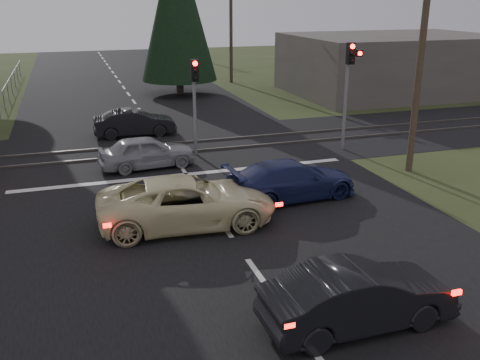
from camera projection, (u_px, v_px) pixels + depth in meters
name	position (u px, v px, depth m)	size (l,w,h in m)	color
ground	(258.00, 274.00, 13.31)	(120.00, 120.00, 0.00)	#2E391A
road	(177.00, 162.00, 22.30)	(14.00, 100.00, 0.01)	black
rail_corridor	(168.00, 149.00, 24.10)	(120.00, 8.00, 0.01)	black
stop_line	(186.00, 174.00, 20.68)	(13.00, 0.35, 0.00)	silver
rail_near	(171.00, 153.00, 23.37)	(120.00, 0.12, 0.10)	#59544C
rail_far	(165.00, 144.00, 24.80)	(120.00, 0.12, 0.10)	#59544C
traffic_signal_right	(350.00, 76.00, 22.94)	(0.68, 0.48, 4.70)	slate
traffic_signal_center	(195.00, 91.00, 22.29)	(0.32, 0.48, 4.10)	slate
utility_pole_near	(422.00, 48.00, 19.63)	(1.80, 0.26, 9.00)	#4C3D2D
utility_pole_mid	(231.00, 21.00, 41.22)	(1.80, 0.26, 9.00)	#4C3D2D
utility_pole_far	(170.00, 12.00, 63.70)	(1.80, 0.26, 9.00)	#4C3D2D
conifer_tree	(177.00, 5.00, 35.75)	(5.20, 5.20, 11.00)	#473D33
fence_left	(3.00, 114.00, 31.27)	(0.10, 36.00, 1.20)	slate
building_right	(393.00, 64.00, 37.67)	(14.00, 10.00, 4.00)	#59514C
cream_coupe	(187.00, 202.00, 15.93)	(2.44, 5.29, 1.47)	beige
dark_hatchback	(358.00, 297.00, 11.03)	(1.43, 4.11, 1.35)	black
silver_car	(147.00, 152.00, 21.34)	(1.53, 3.81, 1.30)	gray
blue_sedan	(291.00, 180.00, 18.07)	(1.85, 4.55, 1.32)	#19214D
dark_car_far	(135.00, 123.00, 26.21)	(1.38, 3.95, 1.30)	black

